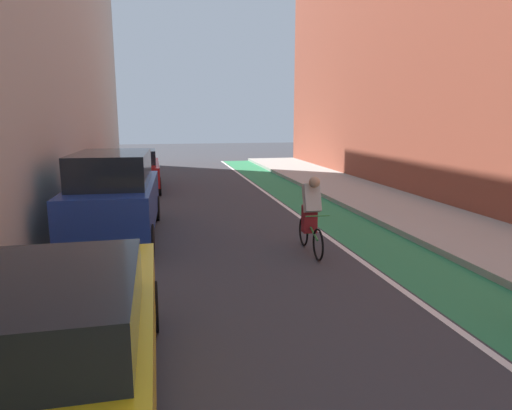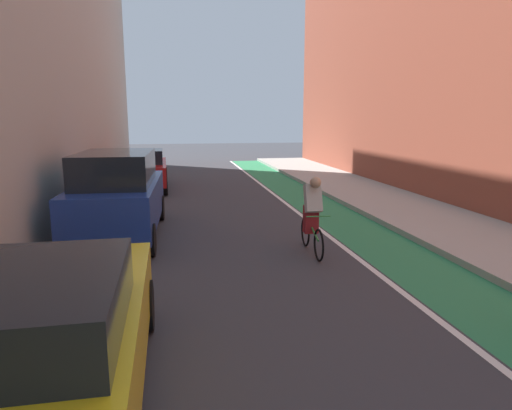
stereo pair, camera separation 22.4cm
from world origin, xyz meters
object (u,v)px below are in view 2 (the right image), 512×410
Objects in this scene: parked_sedan_red at (140,169)px; parked_suv_blue at (118,194)px; cyclist_trailing at (312,213)px; parked_sedan_yellow_cab at (29,351)px.

parked_suv_blue is at bearing -90.02° from parked_sedan_red.
cyclist_trailing is (3.98, -9.10, 0.06)m from parked_sedan_red.
parked_sedan_yellow_cab is 2.79× the size of cyclist_trailing.
cyclist_trailing is (3.99, 4.75, 0.06)m from parked_sedan_yellow_cab.
parked_sedan_red is 9.93m from cyclist_trailing.
parked_suv_blue reaches higher than cyclist_trailing.
parked_sedan_yellow_cab is 6.20m from cyclist_trailing.
parked_suv_blue is 2.63× the size of cyclist_trailing.
parked_sedan_yellow_cab is at bearing -130.01° from cyclist_trailing.
cyclist_trailing is at bearing 49.99° from parked_sedan_yellow_cab.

